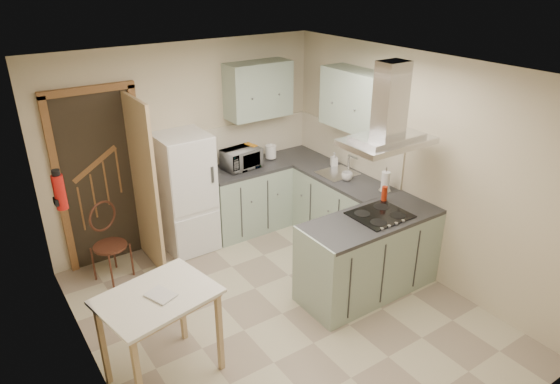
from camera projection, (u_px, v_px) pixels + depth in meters
floor at (282, 314)px, 5.19m from camera, size 4.20×4.20×0.00m
ceiling at (283, 71)px, 4.14m from camera, size 4.20×4.20×0.00m
back_wall at (187, 145)px, 6.24m from camera, size 3.60×0.00×3.60m
left_wall at (85, 266)px, 3.74m from camera, size 0.00×4.20×4.20m
right_wall at (415, 166)px, 5.58m from camera, size 0.00×4.20×4.20m
doorway at (102, 180)px, 5.74m from camera, size 1.10×0.12×2.10m
fridge at (186, 193)px, 6.12m from camera, size 0.60×0.60×1.50m
counter_back at (247, 198)px, 6.69m from camera, size 1.08×0.60×0.90m
counter_right at (327, 201)px, 6.61m from camera, size 0.60×1.95×0.90m
splashback at (253, 139)px, 6.76m from camera, size 1.68×0.02×0.50m
wall_cabinet_back at (258, 90)px, 6.34m from camera, size 0.85×0.35×0.70m
wall_cabinet_right at (355, 100)px, 5.88m from camera, size 0.35×0.90×0.70m
peninsula at (370, 255)px, 5.39m from camera, size 1.55×0.65×0.90m
hob at (380, 215)px, 5.25m from camera, size 0.58×0.50×0.01m
extractor_hood at (387, 141)px, 4.91m from camera, size 0.90×0.55×0.10m
sink at (338, 173)px, 6.29m from camera, size 0.45×0.40×0.01m
fire_extinguisher at (60, 192)px, 4.34m from camera, size 0.10×0.10×0.32m
drop_leaf_table at (162, 336)px, 4.24m from camera, size 1.03×0.85×0.86m
bentwood_chair at (110, 246)px, 5.61m from camera, size 0.49×0.49×0.84m
microwave at (241, 159)px, 6.41m from camera, size 0.51×0.37×0.26m
kettle at (271, 152)px, 6.72m from camera, size 0.15×0.15×0.21m
cereal_box at (251, 154)px, 6.54m from camera, size 0.11×0.19×0.27m
soap_bottle at (334, 160)px, 6.48m from camera, size 0.11×0.11×0.18m
paper_towel at (385, 181)px, 5.76m from camera, size 0.13×0.13×0.25m
cup at (347, 176)px, 6.08m from camera, size 0.14×0.14×0.10m
red_bottle at (384, 194)px, 5.52m from camera, size 0.07×0.07×0.18m
book at (152, 296)px, 3.96m from camera, size 0.24×0.28×0.10m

